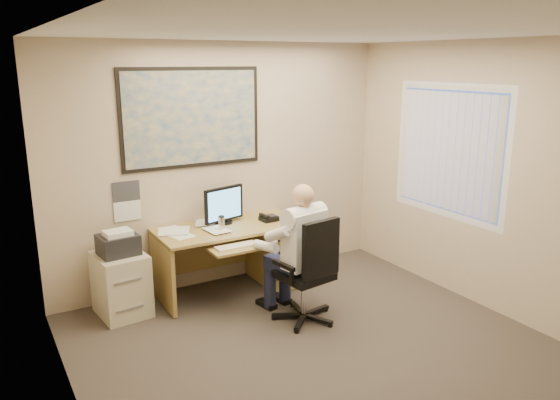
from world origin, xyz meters
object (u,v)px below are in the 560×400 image
office_chair (306,292)px  person (303,253)px  filing_cabinet (121,279)px  desk (257,247)px

office_chair → person: size_ratio=0.78×
filing_cabinet → office_chair: office_chair is taller
desk → person: 1.01m
desk → filing_cabinet: (-1.53, 0.02, -0.06)m
person → desk: bearing=78.5°
office_chair → person: (0.01, 0.08, 0.37)m
filing_cabinet → office_chair: 1.86m
filing_cabinet → person: 1.84m
desk → filing_cabinet: bearing=179.4°
office_chair → filing_cabinet: bearing=136.3°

